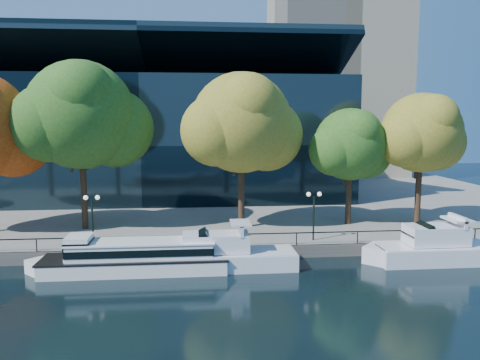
{
  "coord_description": "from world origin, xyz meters",
  "views": [
    {
      "loc": [
        2.08,
        -32.47,
        10.87
      ],
      "look_at": [
        5.93,
        8.0,
        5.64
      ],
      "focal_mm": 35.0,
      "sensor_mm": 36.0,
      "label": 1
    }
  ],
  "objects": [
    {
      "name": "tour_boat",
      "position": [
        -2.66,
        0.69,
        1.17
      ],
      "size": [
        14.47,
        3.23,
        2.74
      ],
      "color": "white",
      "rests_on": "ground"
    },
    {
      "name": "tree_4",
      "position": [
        16.66,
        10.21,
        8.44
      ],
      "size": [
        8.45,
        6.93,
        10.98
      ],
      "color": "black",
      "rests_on": "promenade"
    },
    {
      "name": "tree_3",
      "position": [
        6.39,
        9.67,
        10.43
      ],
      "size": [
        11.35,
        9.31,
        14.16
      ],
      "color": "black",
      "rests_on": "promenade"
    },
    {
      "name": "cruiser_far",
      "position": [
        20.3,
        0.81,
        1.16
      ],
      "size": [
        11.19,
        3.1,
        3.66
      ],
      "color": "silver",
      "rests_on": "ground"
    },
    {
      "name": "tree_5",
      "position": [
        23.42,
        9.89,
        9.5
      ],
      "size": [
        9.37,
        7.68,
        12.42
      ],
      "color": "black",
      "rests_on": "promenade"
    },
    {
      "name": "cruiser_near",
      "position": [
        3.53,
        0.9,
        1.07
      ],
      "size": [
        11.89,
        3.06,
        3.44
      ],
      "color": "silver",
      "rests_on": "ground"
    },
    {
      "name": "tree_2",
      "position": [
        -7.87,
        10.54,
        11.11
      ],
      "size": [
        12.09,
        9.91,
        15.15
      ],
      "color": "black",
      "rests_on": "promenade"
    },
    {
      "name": "lamp_2",
      "position": [
        11.68,
        4.5,
        3.98
      ],
      "size": [
        1.26,
        0.36,
        4.03
      ],
      "color": "black",
      "rests_on": "promenade"
    },
    {
      "name": "convention_building",
      "position": [
        -4.0,
        31.79,
        8.51
      ],
      "size": [
        50.0,
        24.57,
        21.43
      ],
      "color": "black",
      "rests_on": "ground"
    },
    {
      "name": "ground",
      "position": [
        0.0,
        0.0,
        0.0
      ],
      "size": [
        160.0,
        160.0,
        0.0
      ],
      "primitive_type": "plane",
      "color": "black",
      "rests_on": "ground"
    },
    {
      "name": "promenade",
      "position": [
        0.0,
        36.38,
        0.5
      ],
      "size": [
        90.0,
        67.08,
        1.0
      ],
      "color": "slate",
      "rests_on": "ground"
    },
    {
      "name": "railing",
      "position": [
        0.0,
        3.25,
        1.94
      ],
      "size": [
        88.2,
        0.08,
        0.99
      ],
      "color": "black",
      "rests_on": "promenade"
    },
    {
      "name": "lamp_1",
      "position": [
        -6.07,
        4.5,
        3.98
      ],
      "size": [
        1.26,
        0.36,
        4.03
      ],
      "color": "black",
      "rests_on": "promenade"
    }
  ]
}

